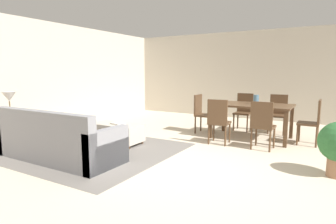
{
  "coord_description": "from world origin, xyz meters",
  "views": [
    {
      "loc": [
        1.78,
        -3.93,
        1.46
      ],
      "look_at": [
        -1.03,
        0.87,
        0.67
      ],
      "focal_mm": 30.27,
      "sensor_mm": 36.0,
      "label": 1
    }
  ],
  "objects_px": {
    "ottoman_table": "(117,132)",
    "side_table": "(11,125)",
    "table_lamp": "(9,98)",
    "dining_chair_head_east": "(313,120)",
    "dining_chair_head_west": "(202,111)",
    "couch": "(58,142)",
    "dining_table": "(252,108)",
    "vase_centerpiece": "(256,100)",
    "dining_chair_far_right": "(278,111)",
    "book_on_ottoman": "(118,124)",
    "dining_chair_near_right": "(262,123)",
    "dining_chair_far_left": "(244,109)",
    "dining_chair_near_left": "(218,119)"
  },
  "relations": [
    {
      "from": "couch",
      "to": "dining_chair_far_right",
      "type": "distance_m",
      "value": 4.95
    },
    {
      "from": "dining_chair_head_west",
      "to": "dining_table",
      "type": "bearing_deg",
      "value": 0.75
    },
    {
      "from": "dining_chair_far_right",
      "to": "couch",
      "type": "bearing_deg",
      "value": -124.64
    },
    {
      "from": "side_table",
      "to": "dining_chair_near_right",
      "type": "bearing_deg",
      "value": 27.97
    },
    {
      "from": "ottoman_table",
      "to": "dining_chair_far_left",
      "type": "relative_size",
      "value": 1.13
    },
    {
      "from": "dining_table",
      "to": "dining_chair_head_west",
      "type": "bearing_deg",
      "value": -179.25
    },
    {
      "from": "couch",
      "to": "dining_chair_head_west",
      "type": "distance_m",
      "value": 3.4
    },
    {
      "from": "dining_chair_near_right",
      "to": "dining_chair_head_west",
      "type": "bearing_deg",
      "value": 152.41
    },
    {
      "from": "dining_chair_near_right",
      "to": "vase_centerpiece",
      "type": "xyz_separation_m",
      "value": [
        -0.34,
        0.88,
        0.34
      ]
    },
    {
      "from": "side_table",
      "to": "vase_centerpiece",
      "type": "distance_m",
      "value": 5.02
    },
    {
      "from": "dining_table",
      "to": "vase_centerpiece",
      "type": "relative_size",
      "value": 8.17
    },
    {
      "from": "dining_chair_far_right",
      "to": "dining_table",
      "type": "bearing_deg",
      "value": -114.44
    },
    {
      "from": "dining_table",
      "to": "table_lamp",
      "type": "bearing_deg",
      "value": -140.96
    },
    {
      "from": "table_lamp",
      "to": "dining_chair_near_left",
      "type": "relative_size",
      "value": 0.57
    },
    {
      "from": "ottoman_table",
      "to": "dining_chair_far_left",
      "type": "height_order",
      "value": "dining_chair_far_left"
    },
    {
      "from": "dining_chair_near_right",
      "to": "dining_chair_head_east",
      "type": "xyz_separation_m",
      "value": [
        0.8,
        0.87,
        0.0
      ]
    },
    {
      "from": "book_on_ottoman",
      "to": "dining_table",
      "type": "bearing_deg",
      "value": 40.55
    },
    {
      "from": "dining_chair_near_right",
      "to": "ottoman_table",
      "type": "bearing_deg",
      "value": -159.66
    },
    {
      "from": "table_lamp",
      "to": "dining_chair_head_east",
      "type": "bearing_deg",
      "value": 31.77
    },
    {
      "from": "side_table",
      "to": "table_lamp",
      "type": "distance_m",
      "value": 0.53
    },
    {
      "from": "book_on_ottoman",
      "to": "dining_chair_far_right",
      "type": "bearing_deg",
      "value": 46.82
    },
    {
      "from": "dining_chair_far_right",
      "to": "vase_centerpiece",
      "type": "relative_size",
      "value": 4.51
    },
    {
      "from": "couch",
      "to": "table_lamp",
      "type": "bearing_deg",
      "value": 177.1
    },
    {
      "from": "dining_table",
      "to": "dining_chair_near_right",
      "type": "bearing_deg",
      "value": -63.82
    },
    {
      "from": "ottoman_table",
      "to": "dining_chair_far_right",
      "type": "distance_m",
      "value": 3.83
    },
    {
      "from": "dining_chair_far_left",
      "to": "dining_chair_near_right",
      "type": "bearing_deg",
      "value": -64.29
    },
    {
      "from": "dining_chair_far_right",
      "to": "ottoman_table",
      "type": "bearing_deg",
      "value": -134.23
    },
    {
      "from": "couch",
      "to": "dining_chair_far_left",
      "type": "bearing_deg",
      "value": 63.49
    },
    {
      "from": "couch",
      "to": "dining_chair_head_west",
      "type": "bearing_deg",
      "value": 68.77
    },
    {
      "from": "book_on_ottoman",
      "to": "couch",
      "type": "bearing_deg",
      "value": -99.09
    },
    {
      "from": "dining_chair_head_west",
      "to": "vase_centerpiece",
      "type": "relative_size",
      "value": 4.51
    },
    {
      "from": "dining_table",
      "to": "dining_chair_head_west",
      "type": "xyz_separation_m",
      "value": [
        -1.18,
        -0.02,
        -0.15
      ]
    },
    {
      "from": "dining_table",
      "to": "dining_chair_near_left",
      "type": "relative_size",
      "value": 1.81
    },
    {
      "from": "side_table",
      "to": "dining_table",
      "type": "bearing_deg",
      "value": 39.04
    },
    {
      "from": "dining_chair_head_west",
      "to": "vase_centerpiece",
      "type": "xyz_separation_m",
      "value": [
        1.26,
        0.04,
        0.34
      ]
    },
    {
      "from": "ottoman_table",
      "to": "dining_table",
      "type": "bearing_deg",
      "value": 39.21
    },
    {
      "from": "dining_chair_head_east",
      "to": "dining_chair_head_west",
      "type": "xyz_separation_m",
      "value": [
        -2.39,
        -0.03,
        0.0
      ]
    },
    {
      "from": "dining_chair_head_east",
      "to": "dining_table",
      "type": "bearing_deg",
      "value": -179.12
    },
    {
      "from": "dining_chair_far_right",
      "to": "book_on_ottoman",
      "type": "distance_m",
      "value": 3.81
    },
    {
      "from": "couch",
      "to": "ottoman_table",
      "type": "xyz_separation_m",
      "value": [
        0.15,
        1.33,
        -0.06
      ]
    },
    {
      "from": "ottoman_table",
      "to": "vase_centerpiece",
      "type": "height_order",
      "value": "vase_centerpiece"
    },
    {
      "from": "ottoman_table",
      "to": "vase_centerpiece",
      "type": "relative_size",
      "value": 5.11
    },
    {
      "from": "table_lamp",
      "to": "book_on_ottoman",
      "type": "xyz_separation_m",
      "value": [
        1.63,
        1.22,
        -0.54
      ]
    },
    {
      "from": "dining_chair_far_left",
      "to": "dining_chair_head_west",
      "type": "height_order",
      "value": "same"
    },
    {
      "from": "dining_chair_near_right",
      "to": "dining_chair_head_east",
      "type": "relative_size",
      "value": 1.0
    },
    {
      "from": "vase_centerpiece",
      "to": "side_table",
      "type": "bearing_deg",
      "value": -141.3
    },
    {
      "from": "ottoman_table",
      "to": "side_table",
      "type": "distance_m",
      "value": 2.03
    },
    {
      "from": "dining_table",
      "to": "dining_chair_near_right",
      "type": "xyz_separation_m",
      "value": [
        0.42,
        -0.85,
        -0.15
      ]
    },
    {
      "from": "couch",
      "to": "vase_centerpiece",
      "type": "distance_m",
      "value": 4.09
    },
    {
      "from": "side_table",
      "to": "dining_table",
      "type": "height_order",
      "value": "dining_table"
    }
  ]
}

